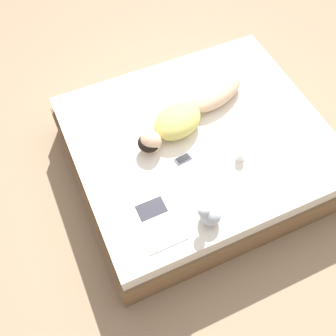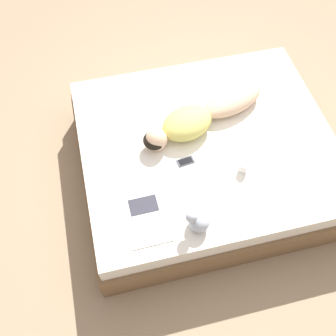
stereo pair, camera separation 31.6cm
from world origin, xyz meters
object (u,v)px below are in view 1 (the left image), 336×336
at_px(person, 190,112).
at_px(cell_phone, 183,159).
at_px(coffee_mug, 240,155).
at_px(open_magazine, 157,221).

relative_size(person, cell_phone, 8.31).
bearing_deg(person, coffee_mug, 179.59).
bearing_deg(open_magazine, cell_phone, -45.40).
bearing_deg(person, cell_phone, 127.26).
relative_size(person, open_magazine, 2.72).
xyz_separation_m(person, open_magazine, (-0.80, 0.66, -0.09)).
height_order(person, open_magazine, person).
bearing_deg(coffee_mug, open_magazine, 105.76).
relative_size(coffee_mug, cell_phone, 0.72).
bearing_deg(coffee_mug, person, 19.46).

